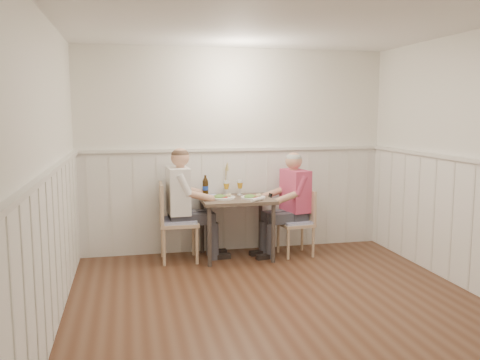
{
  "coord_description": "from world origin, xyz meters",
  "views": [
    {
      "loc": [
        -1.36,
        -4.16,
        1.8
      ],
      "look_at": [
        -0.07,
        1.64,
        1.0
      ],
      "focal_mm": 38.0,
      "sensor_mm": 36.0,
      "label": 1
    }
  ],
  "objects_px": {
    "diner_cream": "(182,213)",
    "beer_bottle": "(205,187)",
    "dining_table": "(236,206)",
    "chair_right": "(299,220)",
    "chair_left": "(174,219)",
    "grass_vase": "(225,179)",
    "man_in_pink": "(292,211)"
  },
  "relations": [
    {
      "from": "chair_right",
      "to": "chair_left",
      "type": "bearing_deg",
      "value": 177.46
    },
    {
      "from": "diner_cream",
      "to": "beer_bottle",
      "type": "relative_size",
      "value": 5.28
    },
    {
      "from": "man_in_pink",
      "to": "grass_vase",
      "type": "height_order",
      "value": "man_in_pink"
    },
    {
      "from": "chair_right",
      "to": "diner_cream",
      "type": "distance_m",
      "value": 1.48
    },
    {
      "from": "man_in_pink",
      "to": "beer_bottle",
      "type": "xyz_separation_m",
      "value": [
        -1.08,
        0.2,
        0.31
      ]
    },
    {
      "from": "diner_cream",
      "to": "beer_bottle",
      "type": "xyz_separation_m",
      "value": [
        0.32,
        0.17,
        0.28
      ]
    },
    {
      "from": "chair_right",
      "to": "grass_vase",
      "type": "bearing_deg",
      "value": 158.67
    },
    {
      "from": "dining_table",
      "to": "grass_vase",
      "type": "bearing_deg",
      "value": 105.83
    },
    {
      "from": "dining_table",
      "to": "chair_right",
      "type": "relative_size",
      "value": 1.06
    },
    {
      "from": "dining_table",
      "to": "beer_bottle",
      "type": "height_order",
      "value": "beer_bottle"
    },
    {
      "from": "chair_left",
      "to": "beer_bottle",
      "type": "distance_m",
      "value": 0.58
    },
    {
      "from": "grass_vase",
      "to": "beer_bottle",
      "type": "bearing_deg",
      "value": -164.5
    },
    {
      "from": "diner_cream",
      "to": "beer_bottle",
      "type": "bearing_deg",
      "value": 28.87
    },
    {
      "from": "chair_right",
      "to": "grass_vase",
      "type": "distance_m",
      "value": 1.08
    },
    {
      "from": "chair_right",
      "to": "beer_bottle",
      "type": "bearing_deg",
      "value": 166.59
    },
    {
      "from": "beer_bottle",
      "to": "grass_vase",
      "type": "bearing_deg",
      "value": 15.5
    },
    {
      "from": "man_in_pink",
      "to": "diner_cream",
      "type": "xyz_separation_m",
      "value": [
        -1.4,
        0.02,
        0.03
      ]
    },
    {
      "from": "dining_table",
      "to": "man_in_pink",
      "type": "bearing_deg",
      "value": 2.66
    },
    {
      "from": "chair_right",
      "to": "diner_cream",
      "type": "height_order",
      "value": "diner_cream"
    },
    {
      "from": "dining_table",
      "to": "diner_cream",
      "type": "relative_size",
      "value": 0.62
    },
    {
      "from": "diner_cream",
      "to": "grass_vase",
      "type": "bearing_deg",
      "value": 23.13
    },
    {
      "from": "dining_table",
      "to": "grass_vase",
      "type": "height_order",
      "value": "grass_vase"
    },
    {
      "from": "chair_right",
      "to": "diner_cream",
      "type": "xyz_separation_m",
      "value": [
        -1.47,
        0.1,
        0.14
      ]
    },
    {
      "from": "chair_right",
      "to": "dining_table",
      "type": "bearing_deg",
      "value": 176.96
    },
    {
      "from": "chair_left",
      "to": "dining_table",
      "type": "bearing_deg",
      "value": -2.02
    },
    {
      "from": "diner_cream",
      "to": "beer_bottle",
      "type": "distance_m",
      "value": 0.46
    },
    {
      "from": "chair_right",
      "to": "chair_left",
      "type": "distance_m",
      "value": 1.57
    },
    {
      "from": "grass_vase",
      "to": "chair_right",
      "type": "bearing_deg",
      "value": -21.33
    },
    {
      "from": "chair_left",
      "to": "diner_cream",
      "type": "xyz_separation_m",
      "value": [
        0.1,
        0.03,
        0.07
      ]
    },
    {
      "from": "dining_table",
      "to": "diner_cream",
      "type": "distance_m",
      "value": 0.67
    },
    {
      "from": "chair_left",
      "to": "diner_cream",
      "type": "relative_size",
      "value": 0.69
    },
    {
      "from": "chair_right",
      "to": "beer_bottle",
      "type": "xyz_separation_m",
      "value": [
        -1.15,
        0.27,
        0.42
      ]
    }
  ]
}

